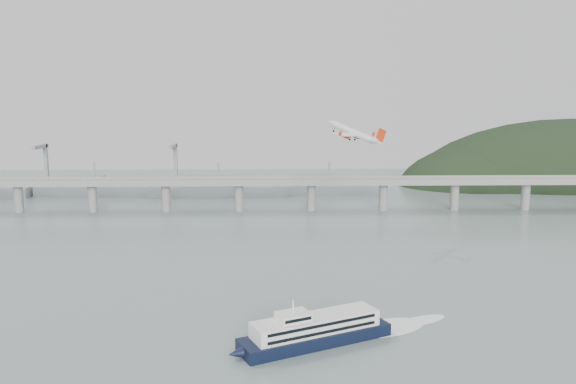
{
  "coord_description": "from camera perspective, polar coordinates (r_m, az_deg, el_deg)",
  "views": [
    {
      "loc": [
        -6.4,
        -181.69,
        73.31
      ],
      "look_at": [
        0.0,
        55.0,
        36.0
      ],
      "focal_mm": 35.0,
      "sensor_mm": 36.0,
      "label": 1
    }
  ],
  "objects": [
    {
      "name": "ground",
      "position": [
        196.03,
        0.45,
        -13.01
      ],
      "size": [
        900.0,
        900.0,
        0.0
      ],
      "primitive_type": "plane",
      "color": "slate",
      "rests_on": "ground"
    },
    {
      "name": "bridge",
      "position": [
        385.76,
        -0.75,
        0.66
      ],
      "size": [
        800.0,
        22.0,
        23.9
      ],
      "color": "gray",
      "rests_on": "ground"
    },
    {
      "name": "distant_fleet",
      "position": [
        475.7,
        -19.78,
        0.32
      ],
      "size": [
        453.0,
        60.9,
        40.0
      ],
      "color": "gray",
      "rests_on": "ground"
    },
    {
      "name": "ferry",
      "position": [
        178.56,
        2.82,
        -13.86
      ],
      "size": [
        75.03,
        40.15,
        15.13
      ],
      "rotation": [
        0.0,
        0.0,
        0.43
      ],
      "color": "black",
      "rests_on": "ground"
    },
    {
      "name": "airliner",
      "position": [
        290.69,
        6.75,
        5.96
      ],
      "size": [
        29.41,
        28.35,
        14.1
      ],
      "rotation": [
        0.05,
        -0.33,
        2.43
      ],
      "color": "silver",
      "rests_on": "ground"
    }
  ]
}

